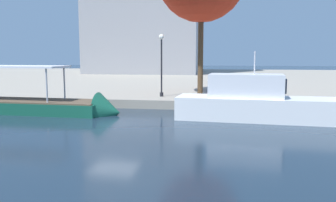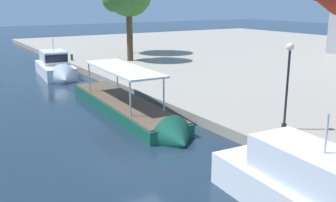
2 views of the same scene
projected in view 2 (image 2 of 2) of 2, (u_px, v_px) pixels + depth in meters
ground_plane at (144, 163)px, 17.52m from camera, size 220.00×220.00×0.00m
motor_yacht_0 at (56, 70)px, 37.52m from camera, size 8.50×3.49×4.64m
tour_boat_1 at (130, 111)px, 24.77m from camera, size 14.55×3.29×4.04m
mooring_bollard_0 at (72, 57)px, 44.15m from camera, size 0.29×0.29×0.74m
lamp_post at (288, 77)px, 19.67m from camera, size 0.40×0.40×4.57m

